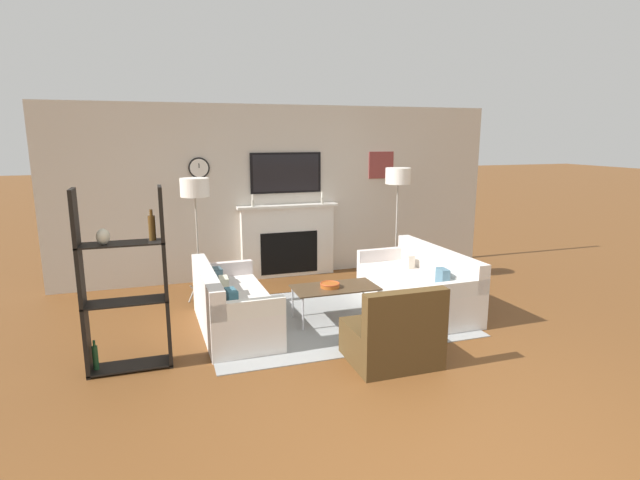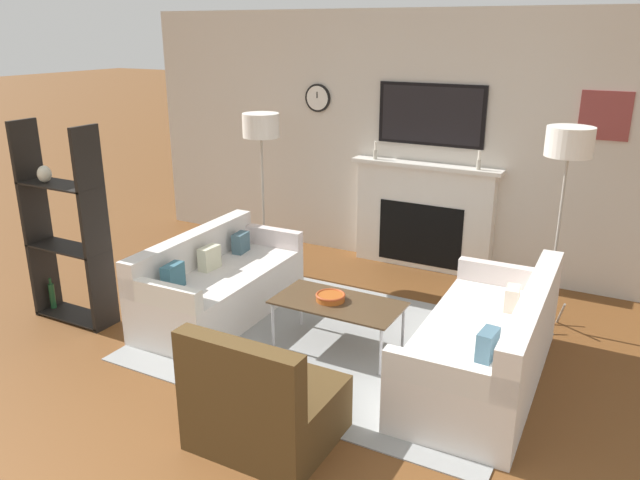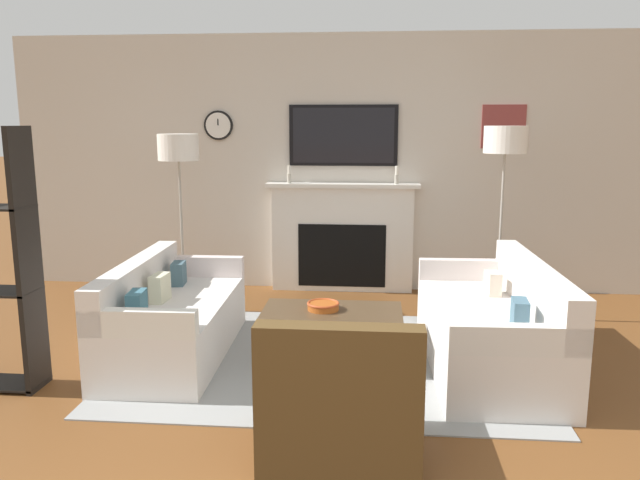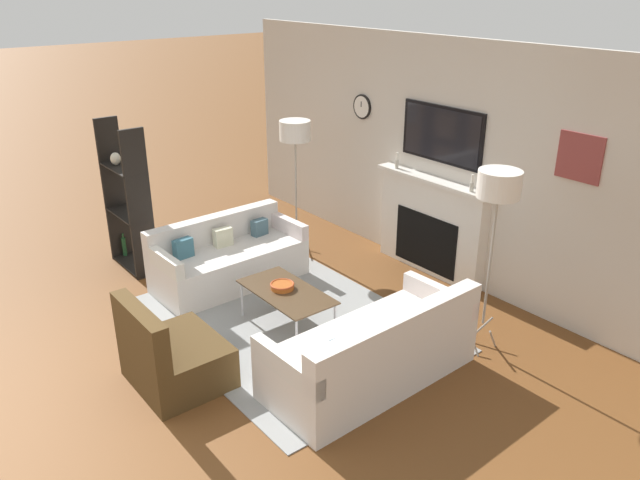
{
  "view_description": "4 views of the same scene",
  "coord_description": "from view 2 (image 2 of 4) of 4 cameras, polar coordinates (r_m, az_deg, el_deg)",
  "views": [
    {
      "loc": [
        -1.96,
        -2.68,
        2.23
      ],
      "look_at": [
        0.08,
        3.52,
        0.86
      ],
      "focal_mm": 28.0,
      "sensor_mm": 36.0,
      "label": 1
    },
    {
      "loc": [
        2.08,
        -1.28,
        2.5
      ],
      "look_at": [
        -0.27,
        3.08,
        0.81
      ],
      "focal_mm": 35.0,
      "sensor_mm": 36.0,
      "label": 2
    },
    {
      "loc": [
        0.34,
        -1.63,
        1.79
      ],
      "look_at": [
        -0.1,
        3.29,
        0.86
      ],
      "focal_mm": 35.0,
      "sensor_mm": 36.0,
      "label": 3
    },
    {
      "loc": [
        4.52,
        -0.31,
        3.28
      ],
      "look_at": [
        -0.18,
        3.4,
        0.74
      ],
      "focal_mm": 35.0,
      "sensor_mm": 36.0,
      "label": 4
    }
  ],
  "objects": [
    {
      "name": "area_rug",
      "position": [
        5.28,
        1.58,
        -9.45
      ],
      "size": [
        3.06,
        2.26,
        0.01
      ],
      "color": "gray",
      "rests_on": "ground_plane"
    },
    {
      "name": "decorative_bowl",
      "position": [
        5.03,
        0.97,
        -5.21
      ],
      "size": [
        0.24,
        0.24,
        0.06
      ],
      "color": "#AF521C",
      "rests_on": "coffee_table"
    },
    {
      "name": "floor_lamp_left",
      "position": [
        6.48,
        -5.42,
        10.13
      ],
      "size": [
        0.38,
        0.38,
        1.69
      ],
      "color": "#9E998E",
      "rests_on": "ground_plane"
    },
    {
      "name": "fireplace_wall",
      "position": [
        6.75,
        10.0,
        7.61
      ],
      "size": [
        7.12,
        0.28,
        2.7
      ],
      "color": "beige",
      "rests_on": "ground_plane"
    },
    {
      "name": "couch_left",
      "position": [
        5.75,
        -9.33,
        -4.17
      ],
      "size": [
        0.81,
        1.73,
        0.74
      ],
      "color": "silver",
      "rests_on": "ground_plane"
    },
    {
      "name": "coffee_table",
      "position": [
        5.03,
        1.65,
        -5.99
      ],
      "size": [
        1.03,
        0.54,
        0.42
      ],
      "color": "#4C3823",
      "rests_on": "ground_plane"
    },
    {
      "name": "armchair",
      "position": [
        4.04,
        -5.22,
        -14.88
      ],
      "size": [
        0.84,
        0.73,
        0.82
      ],
      "color": "#4C361B",
      "rests_on": "ground_plane"
    },
    {
      "name": "floor_lamp_right",
      "position": [
        5.43,
        21.83,
        8.0
      ],
      "size": [
        0.38,
        0.38,
        1.77
      ],
      "color": "#9E998E",
      "rests_on": "ground_plane"
    },
    {
      "name": "shelf_unit",
      "position": [
        5.83,
        -22.28,
        0.98
      ],
      "size": [
        0.78,
        0.28,
        1.77
      ],
      "color": "black",
      "rests_on": "ground_plane"
    },
    {
      "name": "couch_right",
      "position": [
        4.79,
        14.98,
        -9.52
      ],
      "size": [
        0.88,
        1.92,
        0.78
      ],
      "color": "silver",
      "rests_on": "ground_plane"
    }
  ]
}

